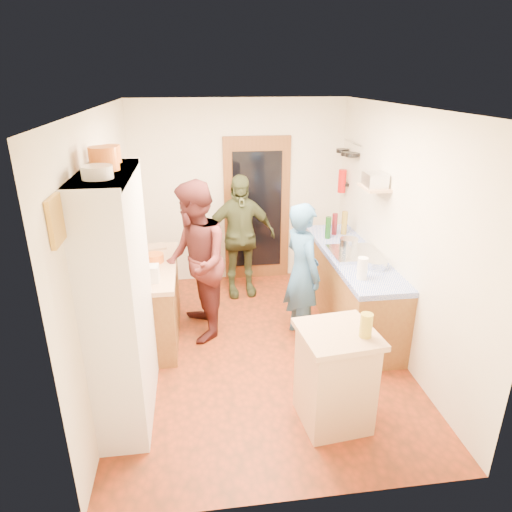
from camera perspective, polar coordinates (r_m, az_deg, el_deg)
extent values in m
cube|color=maroon|center=(5.27, 0.35, -11.53)|extent=(3.00, 4.00, 0.02)
cube|color=silver|center=(4.41, 0.43, 18.22)|extent=(3.00, 4.00, 0.02)
cube|color=silver|center=(6.59, -2.10, 7.87)|extent=(3.00, 0.02, 2.60)
cube|color=silver|center=(2.90, 6.09, -11.45)|extent=(3.00, 0.02, 2.60)
cube|color=silver|center=(4.72, -18.08, 1.07)|extent=(0.02, 4.00, 2.60)
cube|color=silver|center=(5.11, 17.43, 2.68)|extent=(0.02, 4.00, 2.60)
cube|color=brown|center=(6.65, 0.12, 5.77)|extent=(0.95, 0.06, 2.10)
cube|color=black|center=(6.61, 0.16, 5.68)|extent=(0.70, 0.02, 1.70)
cube|color=silver|center=(4.04, -16.61, -5.42)|extent=(0.40, 1.20, 2.20)
cube|color=silver|center=(3.69, -18.42, 9.69)|extent=(0.40, 1.14, 0.04)
cylinder|color=white|center=(3.44, -19.24, 9.88)|extent=(0.22, 0.22, 0.09)
cylinder|color=orange|center=(3.72, -18.49, 11.48)|extent=(0.22, 0.22, 0.18)
cylinder|color=orange|center=(4.04, -17.69, 12.07)|extent=(0.16, 0.16, 0.14)
cube|color=brown|center=(5.43, -13.03, -5.74)|extent=(0.60, 1.40, 0.85)
cube|color=tan|center=(5.24, -13.44, -1.37)|extent=(0.64, 1.44, 0.05)
cube|color=white|center=(4.79, -13.40, -2.17)|extent=(0.23, 0.16, 0.17)
cylinder|color=white|center=(5.08, -14.25, -0.75)|extent=(0.21, 0.21, 0.19)
cylinder|color=orange|center=(5.29, -12.56, -0.24)|extent=(0.22, 0.22, 0.09)
cube|color=tan|center=(5.73, -12.83, 1.08)|extent=(0.35, 0.29, 0.02)
cube|color=brown|center=(5.75, 11.61, -4.09)|extent=(0.60, 2.20, 0.84)
cube|color=#1A39BC|center=(5.57, 11.95, 0.08)|extent=(0.62, 2.22, 0.06)
cube|color=silver|center=(5.50, 12.20, 0.33)|extent=(0.55, 0.58, 0.04)
cylinder|color=silver|center=(5.52, 11.51, 1.47)|extent=(0.21, 0.21, 0.14)
cylinder|color=#143F14|center=(5.96, 9.00, 3.52)|extent=(0.08, 0.08, 0.29)
cylinder|color=#591419|center=(6.12, 9.80, 3.96)|extent=(0.07, 0.07, 0.29)
cylinder|color=olive|center=(6.15, 10.98, 4.08)|extent=(0.09, 0.09, 0.31)
cylinder|color=white|center=(4.84, 13.15, -1.51)|extent=(0.12, 0.12, 0.23)
cylinder|color=silver|center=(5.17, 14.76, -1.00)|extent=(0.25, 0.25, 0.09)
cube|color=tan|center=(4.14, 9.80, -14.98)|extent=(0.61, 0.61, 0.86)
cube|color=tan|center=(3.88, 10.23, -9.58)|extent=(0.68, 0.68, 0.05)
cube|color=white|center=(3.90, 9.26, -9.21)|extent=(0.38, 0.32, 0.02)
cylinder|color=#AD9E2D|center=(3.80, 13.59, -8.41)|extent=(0.11, 0.11, 0.20)
cylinder|color=silver|center=(6.30, 12.01, 13.72)|extent=(0.02, 0.65, 0.02)
cylinder|color=black|center=(6.13, 11.91, 12.29)|extent=(0.18, 0.18, 0.05)
cylinder|color=black|center=(6.32, 11.30, 12.42)|extent=(0.16, 0.16, 0.05)
cylinder|color=black|center=(6.51, 10.74, 12.81)|extent=(0.17, 0.17, 0.05)
cube|color=tan|center=(5.34, 14.56, 8.28)|extent=(0.26, 0.42, 0.03)
cube|color=silver|center=(5.32, 14.65, 9.22)|extent=(0.23, 0.31, 0.15)
cube|color=black|center=(6.57, 11.18, 8.77)|extent=(0.06, 0.10, 0.04)
cylinder|color=red|center=(6.54, 10.71, 9.19)|extent=(0.11, 0.11, 0.32)
cube|color=gold|center=(3.05, -23.75, 4.05)|extent=(0.03, 0.25, 0.30)
imported|color=#2E5B8C|center=(5.16, 6.24, -2.10)|extent=(0.54, 0.68, 1.61)
imported|color=#481C1C|center=(5.20, -7.32, -0.58)|extent=(0.80, 0.97, 1.84)
imported|color=#353C21|center=(6.16, -1.98, 2.46)|extent=(1.03, 0.51, 1.69)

